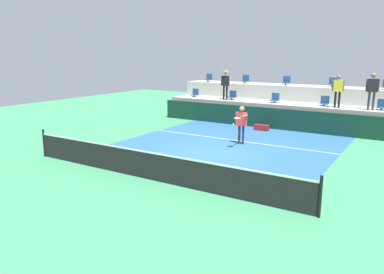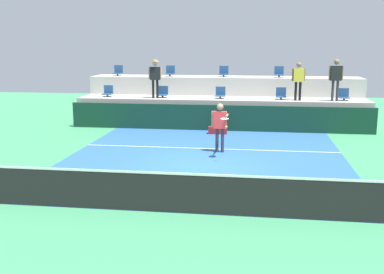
# 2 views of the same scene
# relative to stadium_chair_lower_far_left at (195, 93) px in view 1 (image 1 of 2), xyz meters

# --- Properties ---
(ground_plane) EXTENTS (40.00, 40.00, 0.00)m
(ground_plane) POSITION_rel_stadium_chair_lower_far_left_xyz_m (5.28, -7.23, -1.46)
(ground_plane) COLOR #388456
(court_inner_paint) EXTENTS (9.00, 10.00, 0.01)m
(court_inner_paint) POSITION_rel_stadium_chair_lower_far_left_xyz_m (5.28, -6.23, -1.46)
(court_inner_paint) COLOR #285693
(court_inner_paint) RESTS_ON ground_plane
(court_service_line) EXTENTS (9.00, 0.06, 0.00)m
(court_service_line) POSITION_rel_stadium_chair_lower_far_left_xyz_m (5.28, -4.83, -1.46)
(court_service_line) COLOR white
(court_service_line) RESTS_ON ground_plane
(tennis_net) EXTENTS (10.48, 0.08, 1.07)m
(tennis_net) POSITION_rel_stadium_chair_lower_far_left_xyz_m (5.28, -11.23, -0.97)
(tennis_net) COLOR black
(tennis_net) RESTS_ON ground_plane
(sponsor_backboard) EXTENTS (13.00, 0.16, 1.10)m
(sponsor_backboard) POSITION_rel_stadium_chair_lower_far_left_xyz_m (5.28, -1.23, -0.91)
(sponsor_backboard) COLOR #0F3323
(sponsor_backboard) RESTS_ON ground_plane
(seating_tier_lower) EXTENTS (13.00, 1.80, 1.25)m
(seating_tier_lower) POSITION_rel_stadium_chair_lower_far_left_xyz_m (5.28, 0.07, -0.84)
(seating_tier_lower) COLOR #ADAAA3
(seating_tier_lower) RESTS_ON ground_plane
(seating_tier_upper) EXTENTS (13.00, 1.80, 2.10)m
(seating_tier_upper) POSITION_rel_stadium_chair_lower_far_left_xyz_m (5.28, 1.87, -0.41)
(seating_tier_upper) COLOR #ADAAA3
(seating_tier_upper) RESTS_ON ground_plane
(stadium_chair_lower_far_left) EXTENTS (0.44, 0.40, 0.52)m
(stadium_chair_lower_far_left) POSITION_rel_stadium_chair_lower_far_left_xyz_m (0.00, 0.00, 0.00)
(stadium_chair_lower_far_left) COLOR #2D2D33
(stadium_chair_lower_far_left) RESTS_ON seating_tier_lower
(stadium_chair_lower_left) EXTENTS (0.44, 0.40, 0.52)m
(stadium_chair_lower_left) POSITION_rel_stadium_chair_lower_far_left_xyz_m (2.62, 0.00, 0.00)
(stadium_chair_lower_left) COLOR #2D2D33
(stadium_chair_lower_left) RESTS_ON seating_tier_lower
(stadium_chair_lower_center) EXTENTS (0.44, 0.40, 0.52)m
(stadium_chair_lower_center) POSITION_rel_stadium_chair_lower_far_left_xyz_m (5.26, 0.00, 0.00)
(stadium_chair_lower_center) COLOR #2D2D33
(stadium_chair_lower_center) RESTS_ON seating_tier_lower
(stadium_chair_lower_right) EXTENTS (0.44, 0.40, 0.52)m
(stadium_chair_lower_right) POSITION_rel_stadium_chair_lower_far_left_xyz_m (7.95, 0.00, 0.00)
(stadium_chair_lower_right) COLOR #2D2D33
(stadium_chair_lower_right) RESTS_ON seating_tier_lower
(stadium_chair_lower_far_right) EXTENTS (0.44, 0.40, 0.52)m
(stadium_chair_lower_far_right) POSITION_rel_stadium_chair_lower_far_left_xyz_m (10.64, 0.00, 0.00)
(stadium_chair_lower_far_right) COLOR #2D2D33
(stadium_chair_lower_far_right) RESTS_ON seating_tier_lower
(stadium_chair_upper_far_left) EXTENTS (0.44, 0.40, 0.52)m
(stadium_chair_upper_far_left) POSITION_rel_stadium_chair_lower_far_left_xyz_m (-0.04, 1.80, 0.85)
(stadium_chair_upper_far_left) COLOR #2D2D33
(stadium_chair_upper_far_left) RESTS_ON seating_tier_upper
(stadium_chair_upper_left) EXTENTS (0.44, 0.40, 0.52)m
(stadium_chair_upper_left) POSITION_rel_stadium_chair_lower_far_left_xyz_m (2.62, 1.80, 0.85)
(stadium_chair_upper_left) COLOR #2D2D33
(stadium_chair_upper_left) RESTS_ON seating_tier_upper
(stadium_chair_upper_center) EXTENTS (0.44, 0.40, 0.52)m
(stadium_chair_upper_center) POSITION_rel_stadium_chair_lower_far_left_xyz_m (5.27, 1.80, 0.85)
(stadium_chair_upper_center) COLOR #2D2D33
(stadium_chair_upper_center) RESTS_ON seating_tier_upper
(stadium_chair_upper_right) EXTENTS (0.44, 0.40, 0.52)m
(stadium_chair_upper_right) POSITION_rel_stadium_chair_lower_far_left_xyz_m (7.91, 1.80, 0.85)
(stadium_chair_upper_right) COLOR #2D2D33
(stadium_chair_upper_right) RESTS_ON seating_tier_upper
(tennis_player) EXTENTS (0.65, 1.20, 1.68)m
(tennis_player) POSITION_rel_stadium_chair_lower_far_left_xyz_m (5.68, -5.34, -0.44)
(tennis_player) COLOR #2D2D33
(tennis_player) RESTS_ON ground_plane
(spectator_with_hat) EXTENTS (0.59, 0.45, 1.73)m
(spectator_with_hat) POSITION_rel_stadium_chair_lower_far_left_xyz_m (2.35, -0.38, 0.85)
(spectator_with_hat) COLOR black
(spectator_with_hat) RESTS_ON seating_tier_lower
(spectator_in_grey) EXTENTS (0.58, 0.24, 1.64)m
(spectator_in_grey) POSITION_rel_stadium_chair_lower_far_left_xyz_m (8.64, -0.38, 0.77)
(spectator_in_grey) COLOR black
(spectator_in_grey) RESTS_ON seating_tier_lower
(spectator_leaning_on_rail) EXTENTS (0.62, 0.27, 1.79)m
(spectator_leaning_on_rail) POSITION_rel_stadium_chair_lower_far_left_xyz_m (10.19, -0.38, 0.87)
(spectator_leaning_on_rail) COLOR #2D2D33
(spectator_leaning_on_rail) RESTS_ON seating_tier_lower
(tennis_ball) EXTENTS (0.07, 0.07, 0.07)m
(tennis_ball) POSITION_rel_stadium_chair_lower_far_left_xyz_m (5.99, -6.76, -0.31)
(tennis_ball) COLOR #CCE033
(equipment_bag) EXTENTS (0.76, 0.28, 0.30)m
(equipment_bag) POSITION_rel_stadium_chair_lower_far_left_xyz_m (5.32, -2.01, -1.31)
(equipment_bag) COLOR maroon
(equipment_bag) RESTS_ON ground_plane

